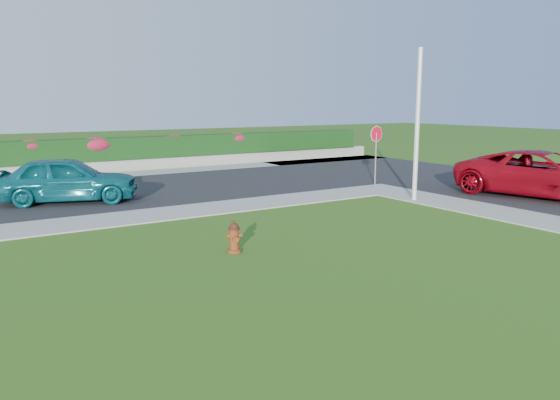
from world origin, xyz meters
TOP-DOWN VIEW (x-y plane):
  - ground at (0.00, 0.00)m, footprint 120.00×120.00m
  - street_far at (-5.00, 14.00)m, footprint 26.00×8.00m
  - sidewalk_far at (-6.00, 9.00)m, footprint 24.00×2.00m
  - curb_corner at (7.00, 9.00)m, footprint 2.00×2.00m
  - sidewalk_beyond at (-1.00, 19.00)m, footprint 34.00×2.00m
  - retaining_wall at (-1.00, 20.50)m, footprint 34.00×0.40m
  - hedge at (-1.00, 20.60)m, footprint 32.00×0.90m
  - fire_hydrant at (-2.21, 3.92)m, footprint 0.40×0.37m
  - suv_red at (10.76, 4.42)m, footprint 4.19×6.56m
  - sedan_teal at (-4.16, 12.62)m, footprint 5.06×3.31m
  - utility_pole at (6.38, 6.53)m, footprint 0.16×0.16m
  - stop_sign at (7.42, 9.75)m, footprint 0.69×0.09m
  - flower_clump_c at (-4.12, 20.50)m, footprint 1.20×0.77m
  - flower_clump_d at (-1.14, 20.50)m, footprint 1.56×1.00m
  - flower_clump_e at (2.94, 20.50)m, footprint 1.09×0.70m
  - flower_clump_f at (6.68, 20.50)m, footprint 1.28×0.82m

SIDE VIEW (x-z plane):
  - ground at x=0.00m, z-range 0.00..0.00m
  - street_far at x=-5.00m, z-range 0.00..0.04m
  - sidewalk_far at x=-6.00m, z-range 0.00..0.04m
  - curb_corner at x=7.00m, z-range 0.00..0.04m
  - sidewalk_beyond at x=-1.00m, z-range 0.00..0.04m
  - retaining_wall at x=-1.00m, z-range 0.00..0.60m
  - fire_hydrant at x=-2.21m, z-range -0.02..0.74m
  - sedan_teal at x=-4.16m, z-range 0.04..1.64m
  - suv_red at x=10.76m, z-range 0.04..1.73m
  - hedge at x=-1.00m, z-range 0.60..1.70m
  - flower_clump_d at x=-1.14m, z-range 1.00..1.78m
  - flower_clump_f at x=6.68m, z-range 1.13..1.77m
  - flower_clump_c at x=-4.12m, z-range 1.16..1.76m
  - flower_clump_e at x=2.94m, z-range 1.21..1.76m
  - stop_sign at x=7.42m, z-range 0.61..3.13m
  - utility_pole at x=6.38m, z-range 0.00..5.30m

